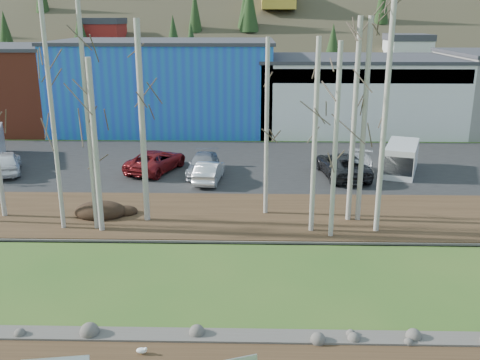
{
  "coord_description": "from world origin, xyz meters",
  "views": [
    {
      "loc": [
        2.35,
        -12.63,
        10.42
      ],
      "look_at": [
        1.71,
        13.17,
        2.5
      ],
      "focal_mm": 40.0,
      "sensor_mm": 36.0,
      "label": 1
    }
  ],
  "objects_px": {
    "car_0": "(6,162)",
    "car_5": "(354,166)",
    "car_2": "(203,164)",
    "van_white": "(401,159)",
    "car_4": "(342,165)",
    "seagull": "(142,350)",
    "car_1": "(156,161)",
    "car_3": "(209,171)"
  },
  "relations": [
    {
      "from": "car_4",
      "to": "car_5",
      "type": "distance_m",
      "value": 0.81
    },
    {
      "from": "car_2",
      "to": "car_5",
      "type": "xyz_separation_m",
      "value": [
        10.16,
        -0.31,
        0.02
      ]
    },
    {
      "from": "car_3",
      "to": "van_white",
      "type": "xyz_separation_m",
      "value": [
        12.93,
        2.26,
        0.33
      ]
    },
    {
      "from": "car_2",
      "to": "van_white",
      "type": "bearing_deg",
      "value": 4.62
    },
    {
      "from": "seagull",
      "to": "car_0",
      "type": "height_order",
      "value": "car_0"
    },
    {
      "from": "seagull",
      "to": "car_1",
      "type": "distance_m",
      "value": 21.04
    },
    {
      "from": "car_1",
      "to": "van_white",
      "type": "distance_m",
      "value": 16.78
    },
    {
      "from": "car_0",
      "to": "car_4",
      "type": "xyz_separation_m",
      "value": [
        22.82,
        -0.15,
        0.01
      ]
    },
    {
      "from": "car_0",
      "to": "car_5",
      "type": "bearing_deg",
      "value": 157.54
    },
    {
      "from": "car_1",
      "to": "car_4",
      "type": "height_order",
      "value": "car_4"
    },
    {
      "from": "car_4",
      "to": "seagull",
      "type": "bearing_deg",
      "value": 57.54
    },
    {
      "from": "car_0",
      "to": "car_4",
      "type": "bearing_deg",
      "value": 157.53
    },
    {
      "from": "car_4",
      "to": "van_white",
      "type": "height_order",
      "value": "van_white"
    },
    {
      "from": "car_0",
      "to": "car_2",
      "type": "height_order",
      "value": "car_0"
    },
    {
      "from": "car_1",
      "to": "car_3",
      "type": "relative_size",
      "value": 1.29
    },
    {
      "from": "car_4",
      "to": "car_5",
      "type": "height_order",
      "value": "car_4"
    },
    {
      "from": "car_5",
      "to": "car_4",
      "type": "bearing_deg",
      "value": -160.09
    },
    {
      "from": "car_4",
      "to": "van_white",
      "type": "bearing_deg",
      "value": -174.83
    },
    {
      "from": "seagull",
      "to": "car_4",
      "type": "distance_m",
      "value": 22.0
    },
    {
      "from": "car_1",
      "to": "car_3",
      "type": "height_order",
      "value": "car_1"
    },
    {
      "from": "car_0",
      "to": "car_2",
      "type": "distance_m",
      "value": 13.46
    },
    {
      "from": "car_0",
      "to": "car_1",
      "type": "xyz_separation_m",
      "value": [
        10.14,
        0.81,
        -0.05
      ]
    },
    {
      "from": "car_2",
      "to": "car_5",
      "type": "distance_m",
      "value": 10.16
    },
    {
      "from": "car_1",
      "to": "car_3",
      "type": "bearing_deg",
      "value": 168.52
    },
    {
      "from": "car_5",
      "to": "van_white",
      "type": "xyz_separation_m",
      "value": [
        3.3,
        0.88,
        0.31
      ]
    },
    {
      "from": "car_2",
      "to": "car_5",
      "type": "height_order",
      "value": "car_5"
    },
    {
      "from": "car_0",
      "to": "car_1",
      "type": "distance_m",
      "value": 10.17
    },
    {
      "from": "car_2",
      "to": "car_0",
      "type": "bearing_deg",
      "value": -177.08
    },
    {
      "from": "car_3",
      "to": "car_4",
      "type": "height_order",
      "value": "car_4"
    },
    {
      "from": "seagull",
      "to": "car_0",
      "type": "relative_size",
      "value": 0.09
    },
    {
      "from": "car_2",
      "to": "van_white",
      "type": "height_order",
      "value": "van_white"
    },
    {
      "from": "car_1",
      "to": "car_5",
      "type": "distance_m",
      "value": 13.51
    },
    {
      "from": "seagull",
      "to": "car_2",
      "type": "height_order",
      "value": "car_2"
    },
    {
      "from": "car_1",
      "to": "car_5",
      "type": "bearing_deg",
      "value": -164.2
    },
    {
      "from": "van_white",
      "to": "car_5",
      "type": "bearing_deg",
      "value": -145.42
    },
    {
      "from": "car_0",
      "to": "van_white",
      "type": "bearing_deg",
      "value": 159.45
    },
    {
      "from": "seagull",
      "to": "car_3",
      "type": "distance_m",
      "value": 18.47
    },
    {
      "from": "van_white",
      "to": "car_0",
      "type": "bearing_deg",
      "value": -158.75
    },
    {
      "from": "seagull",
      "to": "van_white",
      "type": "relative_size",
      "value": 0.08
    },
    {
      "from": "car_2",
      "to": "car_3",
      "type": "relative_size",
      "value": 1.13
    },
    {
      "from": "car_4",
      "to": "car_5",
      "type": "bearing_deg",
      "value": 172.94
    },
    {
      "from": "seagull",
      "to": "car_5",
      "type": "xyz_separation_m",
      "value": [
        10.31,
        19.82,
        0.68
      ]
    }
  ]
}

